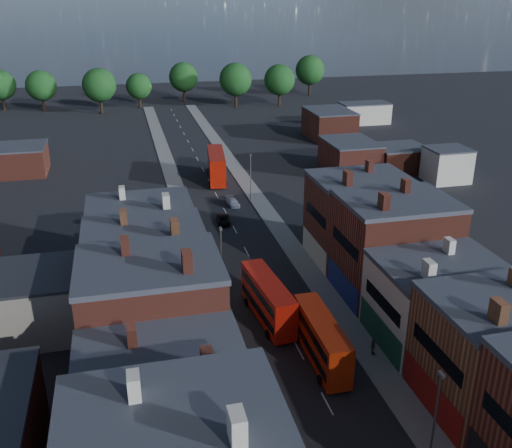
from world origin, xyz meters
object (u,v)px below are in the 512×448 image
bus_0 (268,299)px  bus_1 (321,339)px  car_1 (330,369)px  car_2 (223,220)px  ped_3 (373,346)px  car_3 (233,202)px  bus_2 (216,165)px

bus_0 → bus_1: bus_0 is taller
bus_1 → car_1: bus_1 is taller
car_2 → ped_3: size_ratio=2.26×
ped_3 → bus_0: bearing=65.0°
bus_1 → car_3: bearing=90.0°
car_1 → car_3: bearing=82.2°
bus_0 → bus_1: (3.06, -8.45, -0.08)m
bus_1 → bus_2: 58.47m
ped_3 → car_1: bearing=132.5°
bus_2 → car_2: (-2.70, -21.61, -2.33)m
car_1 → car_2: car_1 is taller
bus_1 → car_2: bus_1 is taller
ped_3 → car_3: bearing=27.6°
bus_0 → bus_2: size_ratio=0.87×
bus_2 → car_3: bus_2 is taller
bus_1 → car_3: bus_1 is taller
bus_1 → car_3: size_ratio=2.64×
bus_1 → ped_3: (5.29, -0.27, -1.41)m
car_3 → car_2: bearing=-117.3°
car_1 → car_2: size_ratio=0.88×
bus_2 → car_1: 60.80m
bus_0 → ped_3: size_ratio=5.96×
car_1 → bus_0: bearing=98.9°
car_2 → car_3: car_2 is taller
car_1 → bus_2: bearing=82.5°
bus_2 → ped_3: bus_2 is taller
bus_1 → bus_2: size_ratio=0.83×
bus_1 → car_2: size_ratio=2.51×
car_3 → ped_3: ped_3 is taller
car_2 → ped_3: (7.99, -37.13, 0.47)m
bus_0 → bus_1: 8.98m
bus_2 → car_3: 14.36m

